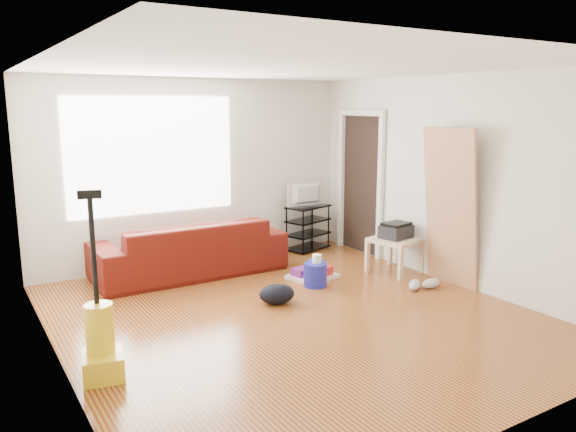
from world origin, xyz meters
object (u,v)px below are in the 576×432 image
bucket (315,286)px  vacuum (101,343)px  side_table (396,243)px  cleaning_tray (313,273)px  backpack (277,303)px  sofa (190,274)px  tv_stand (308,227)px

bucket → vacuum: (-2.75, -1.00, 0.28)m
side_table → bucket: 1.27m
side_table → bucket: (-1.20, 0.07, -0.39)m
cleaning_tray → backpack: bearing=-146.3°
side_table → cleaning_tray: (-1.04, 0.36, -0.32)m
sofa → cleaning_tray: bearing=142.5°
cleaning_tray → backpack: 1.05m
cleaning_tray → tv_stand: bearing=59.0°
vacuum → sofa: bearing=66.2°
side_table → tv_stand: bearing=100.7°
bucket → vacuum: bearing=-160.0°
tv_stand → backpack: tv_stand is taller
tv_stand → side_table: size_ratio=1.11×
sofa → vacuum: (-1.65, -2.25, 0.28)m
tv_stand → cleaning_tray: bearing=-138.0°
vacuum → bucket: bearing=32.4°
bucket → vacuum: vacuum is taller
bucket → vacuum: size_ratio=0.19×
vacuum → backpack: bearing=31.7°
sofa → cleaning_tray: sofa is taller
sofa → backpack: bearing=104.1°
sofa → bucket: 1.66m
tv_stand → bucket: (-0.90, -1.52, -0.34)m
tv_stand → backpack: 2.45m
tv_stand → backpack: size_ratio=1.91×
tv_stand → backpack: (-1.61, -1.81, -0.34)m
cleaning_tray → bucket: bearing=-119.1°
tv_stand → vacuum: bearing=-162.3°
sofa → bucket: (1.09, -1.25, 0.00)m
bucket → vacuum: 2.94m
tv_stand → side_table: (0.30, -1.59, 0.04)m
sofa → vacuum: 2.81m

